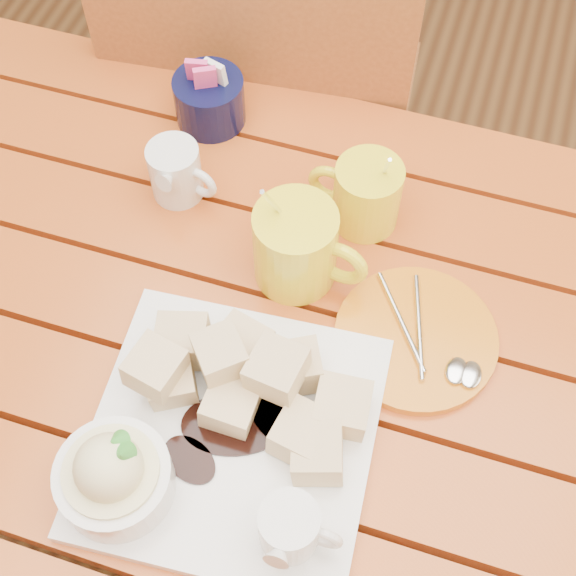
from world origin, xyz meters
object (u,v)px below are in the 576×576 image
(table, at_px, (277,384))
(chair_far, at_px, (272,122))
(coffee_mug_right, at_px, (298,246))
(coffee_mug_left, at_px, (365,194))
(orange_saucer, at_px, (417,339))
(dessert_plate, at_px, (209,436))

(table, relative_size, chair_far, 1.26)
(table, xyz_separation_m, chair_far, (-0.18, 0.51, -0.11))
(coffee_mug_right, distance_m, chair_far, 0.53)
(table, bearing_deg, coffee_mug_left, 77.05)
(table, relative_size, coffee_mug_left, 8.78)
(chair_far, bearing_deg, orange_saucer, 120.07)
(dessert_plate, distance_m, orange_saucer, 0.26)
(table, bearing_deg, chair_far, 109.20)
(table, height_order, orange_saucer, orange_saucer)
(coffee_mug_left, distance_m, chair_far, 0.47)
(dessert_plate, distance_m, chair_far, 0.71)
(orange_saucer, height_order, chair_far, chair_far)
(dessert_plate, bearing_deg, coffee_mug_right, 84.90)
(coffee_mug_left, relative_size, orange_saucer, 0.74)
(table, xyz_separation_m, dessert_plate, (-0.03, -0.14, 0.14))
(coffee_mug_left, bearing_deg, table, -98.62)
(coffee_mug_left, bearing_deg, coffee_mug_right, -112.58)
(coffee_mug_left, bearing_deg, orange_saucer, -51.10)
(coffee_mug_right, height_order, chair_far, chair_far)
(dessert_plate, xyz_separation_m, coffee_mug_right, (0.02, 0.24, 0.02))
(chair_far, bearing_deg, coffee_mug_right, 107.24)
(dessert_plate, relative_size, chair_far, 0.33)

